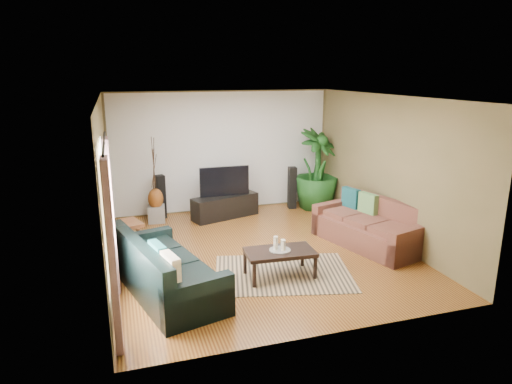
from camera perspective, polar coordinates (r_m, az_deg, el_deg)
name	(u,v)px	position (r m, az deg, el deg)	size (l,w,h in m)	color
floor	(259,252)	(8.17, 0.42, -7.48)	(5.50, 5.50, 0.00)	#996127
ceiling	(260,97)	(7.57, 0.46, 11.79)	(5.50, 5.50, 0.00)	white
wall_back	(222,152)	(10.36, -4.22, 5.06)	(5.00, 5.00, 0.00)	brown
wall_front	(333,230)	(5.31, 9.56, -4.66)	(5.00, 5.00, 0.00)	brown
wall_left	(105,189)	(7.41, -18.31, 0.39)	(5.50, 5.50, 0.00)	brown
wall_right	(387,169)	(8.83, 16.11, 2.80)	(5.50, 5.50, 0.00)	brown
backwall_panel	(223,152)	(10.35, -4.21, 5.05)	(4.90, 4.90, 0.00)	white
window_pane	(106,216)	(5.85, -18.27, -2.85)	(1.80, 1.80, 0.00)	white
curtain_near	(112,258)	(5.22, -17.55, -7.83)	(0.08, 0.35, 2.20)	gray
curtain_far	(111,217)	(6.64, -17.62, -2.98)	(0.08, 0.35, 2.20)	gray
curtain_rod	(104,142)	(5.65, -18.49, 5.92)	(0.03, 0.03, 1.90)	black
sofa_left	(167,264)	(6.74, -11.08, -8.87)	(2.25, 0.97, 0.85)	black
sofa_right	(368,223)	(8.58, 13.81, -3.78)	(2.07, 0.93, 0.85)	brown
area_rug	(283,273)	(7.35, 3.37, -10.10)	(2.13, 1.51, 0.01)	tan
coffee_table	(280,263)	(7.17, 2.98, -8.90)	(1.06, 0.58, 0.43)	black
candle_tray	(280,250)	(7.08, 3.01, -7.25)	(0.33, 0.33, 0.01)	gray
candle_tall	(276,243)	(7.05, 2.47, -6.36)	(0.07, 0.07, 0.21)	#F1E1CB
candle_mid	(283,245)	(7.03, 3.44, -6.65)	(0.07, 0.07, 0.16)	beige
candle_short	(283,244)	(7.13, 3.38, -6.45)	(0.07, 0.07, 0.13)	beige
tv_stand	(225,207)	(9.98, -3.89, -1.82)	(1.47, 0.44, 0.49)	black
television	(224,181)	(9.86, -3.97, 1.36)	(1.08, 0.06, 0.64)	black
speaker_left	(161,197)	(10.08, -11.80, -0.58)	(0.17, 0.19, 0.95)	black
speaker_right	(292,188)	(10.62, 4.54, 0.54)	(0.18, 0.19, 0.97)	black
potted_plant	(317,169)	(10.59, 7.63, 2.81)	(1.03, 1.03, 1.84)	#194B19
plant_pot	(316,202)	(10.78, 7.49, -1.29)	(0.34, 0.34, 0.26)	black
pedestal	(157,214)	(9.92, -12.33, -2.68)	(0.35, 0.35, 0.35)	gray
vase	(156,199)	(9.83, -12.44, -0.83)	(0.32, 0.32, 0.45)	brown
side_table	(126,238)	(8.37, -15.97, -5.49)	(0.52, 0.52, 0.55)	brown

